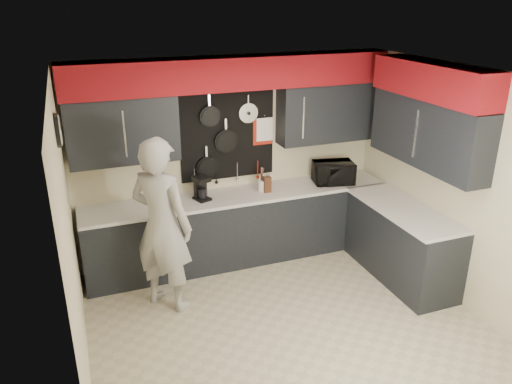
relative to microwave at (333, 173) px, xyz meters
name	(u,v)px	position (x,y,z in m)	size (l,w,h in m)	color
ground	(284,320)	(-1.30, -1.39, -1.06)	(4.00, 4.00, 0.00)	#BAAF91
back_wall_assembly	(235,106)	(-1.29, 0.21, 0.95)	(4.00, 0.36, 2.60)	beige
right_wall_assembly	(432,123)	(0.55, -1.12, 0.88)	(0.36, 3.50, 2.60)	beige
left_wall_assembly	(71,238)	(-3.29, -1.37, 0.27)	(0.05, 3.50, 2.60)	beige
base_cabinets	(284,231)	(-0.81, -0.26, -0.60)	(3.95, 2.20, 0.92)	black
microwave	(333,173)	(0.00, 0.00, 0.00)	(0.52, 0.35, 0.29)	black
knife_block	(267,184)	(-0.95, 0.01, -0.04)	(0.09, 0.09, 0.20)	#361711
utensil_crock	(262,186)	(-0.99, 0.05, -0.07)	(0.11, 0.11, 0.14)	white
coffee_maker	(201,187)	(-1.78, 0.06, 0.01)	(0.22, 0.25, 0.30)	black
person	(162,226)	(-2.40, -0.64, -0.09)	(0.71, 0.47, 1.95)	#999997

